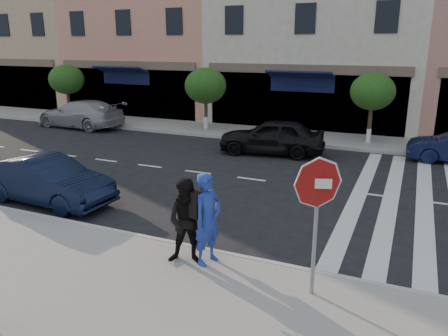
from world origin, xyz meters
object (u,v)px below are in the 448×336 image
at_px(car_far_left, 80,114).
at_px(car_far_mid, 272,136).
at_px(car_near_mid, 47,181).
at_px(stop_sign, 317,197).
at_px(walker, 188,222).
at_px(photographer, 208,219).

bearing_deg(car_far_left, car_far_mid, 86.22).
bearing_deg(car_near_mid, stop_sign, -100.78).
height_order(stop_sign, car_near_mid, stop_sign).
bearing_deg(stop_sign, walker, 157.58).
distance_m(walker, car_far_left, 16.91).
relative_size(stop_sign, photographer, 1.34).
distance_m(car_near_mid, car_far_left, 11.90).
distance_m(stop_sign, car_far_left, 18.98).
height_order(car_far_left, car_far_mid, car_far_left).
height_order(stop_sign, car_far_left, stop_sign).
height_order(stop_sign, car_far_mid, stop_sign).
height_order(stop_sign, walker, stop_sign).
bearing_deg(car_far_mid, photographer, 2.50).
xyz_separation_m(car_far_left, car_far_mid, (11.20, -1.50, -0.01)).
distance_m(photographer, car_near_mid, 6.02).
relative_size(stop_sign, walker, 1.42).
xyz_separation_m(stop_sign, car_far_left, (-15.11, 11.41, -1.22)).
distance_m(stop_sign, car_far_mid, 10.73).
xyz_separation_m(stop_sign, walker, (-2.51, 0.15, -0.93)).
distance_m(stop_sign, photographer, 2.35).
bearing_deg(walker, stop_sign, -20.98).
height_order(car_near_mid, car_far_left, car_far_left).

